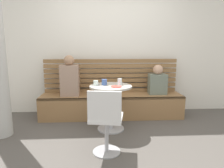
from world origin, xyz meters
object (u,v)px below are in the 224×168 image
person_adult (70,78)px  cup_mug_blue (104,82)px  cup_water_clear (120,82)px  person_child_left (158,81)px  cup_glass_short (96,83)px  white_chair (106,120)px  plate_small (116,86)px  booth_bench (112,106)px  cafe_table (111,99)px

person_adult → cup_mug_blue: person_adult is taller
cup_mug_blue → cup_water_clear: bearing=-6.8°
person_child_left → cup_water_clear: size_ratio=5.19×
cup_glass_short → white_chair: bearing=-81.0°
cup_water_clear → plate_small: (-0.07, -0.12, -0.05)m
plate_small → cup_glass_short: bearing=156.4°
white_chair → cup_glass_short: (-0.13, 0.84, 0.32)m
person_adult → plate_small: (0.81, -0.70, -0.03)m
person_adult → plate_small: bearing=-40.7°
cup_glass_short → cup_mug_blue: cup_mug_blue is taller
booth_bench → cup_glass_short: 0.86m
person_adult → cup_water_clear: 1.05m
white_chair → cup_water_clear: bearing=73.2°
cafe_table → cup_glass_short: size_ratio=9.25×
booth_bench → person_adult: person_adult is taller
cafe_table → cup_mug_blue: (-0.10, 0.04, 0.27)m
person_adult → booth_bench: bearing=2.5°
white_chair → person_adult: bearing=114.2°
white_chair → cup_glass_short: 0.91m
white_chair → person_child_left: size_ratio=1.49×
booth_bench → person_child_left: person_child_left is taller
white_chair → person_adult: person_adult is taller
booth_bench → plate_small: plate_small is taller
person_adult → plate_small: size_ratio=4.47×
booth_bench → cup_mug_blue: bearing=-104.8°
cafe_table → cup_water_clear: size_ratio=6.73×
cafe_table → person_child_left: person_child_left is taller
cafe_table → cup_water_clear: cup_water_clear is taller
cup_mug_blue → person_child_left: bearing=30.0°
white_chair → cup_water_clear: 0.92m
person_adult → plate_small: person_adult is taller
booth_bench → white_chair: white_chair is taller
cup_glass_short → cup_water_clear: (0.38, -0.01, 0.02)m
white_chair → cup_mug_blue: 0.91m
cup_water_clear → cup_glass_short: bearing=178.0°
cafe_table → plate_small: (0.08, -0.11, 0.23)m
white_chair → plate_small: (0.18, 0.70, 0.28)m
booth_bench → cup_glass_short: size_ratio=33.75×
cafe_table → cup_mug_blue: bearing=157.3°
cup_mug_blue → white_chair: bearing=-90.1°
booth_bench → cup_mug_blue: (-0.15, -0.58, 0.57)m
booth_bench → cup_water_clear: bearing=-81.1°
person_child_left → plate_small: bearing=-138.7°
person_child_left → cup_glass_short: person_child_left is taller
person_child_left → cup_water_clear: 1.03m
cup_water_clear → plate_small: 0.15m
white_chair → cup_water_clear: same height
cup_mug_blue → cup_glass_short: bearing=-173.3°
booth_bench → person_adult: size_ratio=3.55×
cup_glass_short → cup_water_clear: size_ratio=0.73×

